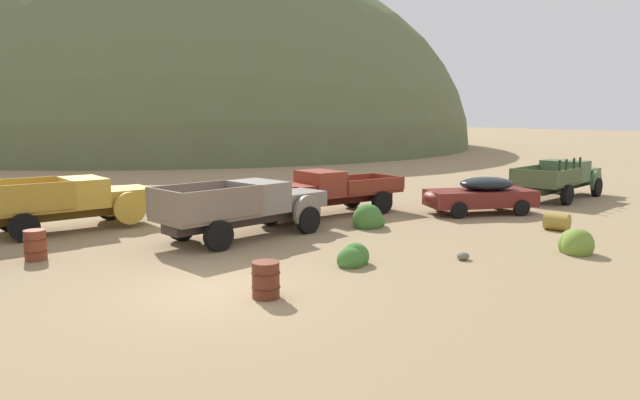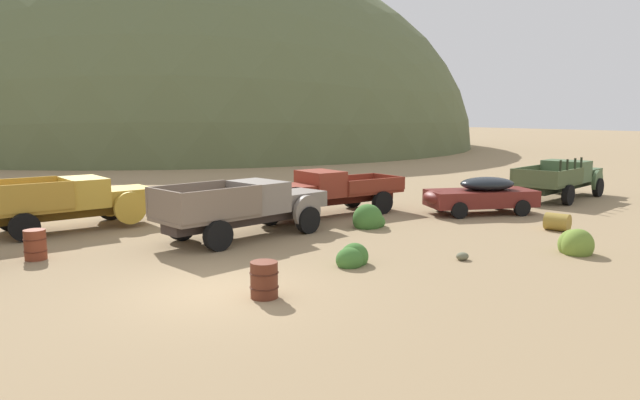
# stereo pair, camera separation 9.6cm
# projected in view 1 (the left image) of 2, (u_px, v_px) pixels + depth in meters

# --- Properties ---
(ground_plane) EXTENTS (300.00, 300.00, 0.00)m
(ground_plane) POSITION_uv_depth(u_px,v_px,m) (220.00, 292.00, 13.55)
(ground_plane) COLOR #937A56
(hill_far_left) EXTENTS (78.06, 78.78, 52.19)m
(hill_far_left) POSITION_uv_depth(u_px,v_px,m) (189.00, 145.00, 82.38)
(hill_far_left) COLOR #56603D
(hill_far_left) RESTS_ON ground
(truck_faded_yellow) EXTENTS (6.16, 3.33, 1.91)m
(truck_faded_yellow) POSITION_uv_depth(u_px,v_px,m) (79.00, 201.00, 20.96)
(truck_faded_yellow) COLOR brown
(truck_faded_yellow) RESTS_ON ground
(truck_primer_gray) EXTENTS (6.54, 3.75, 1.91)m
(truck_primer_gray) POSITION_uv_depth(u_px,v_px,m) (255.00, 206.00, 19.81)
(truck_primer_gray) COLOR #3D322D
(truck_primer_gray) RESTS_ON ground
(truck_rust_red) EXTENTS (6.57, 2.89, 1.89)m
(truck_rust_red) POSITION_uv_depth(u_px,v_px,m) (322.00, 192.00, 23.69)
(truck_rust_red) COLOR #42140D
(truck_rust_red) RESTS_ON ground
(car_oxblood) EXTENTS (5.07, 3.05, 1.57)m
(car_oxblood) POSITION_uv_depth(u_px,v_px,m) (477.00, 195.00, 24.25)
(car_oxblood) COLOR maroon
(car_oxblood) RESTS_ON ground
(truck_weathered_green) EXTENTS (6.91, 4.08, 2.16)m
(truck_weathered_green) POSITION_uv_depth(u_px,v_px,m) (563.00, 178.00, 29.12)
(truck_weathered_green) COLOR #232B1B
(truck_weathered_green) RESTS_ON ground
(oil_drum_tipped) EXTENTS (0.89, 1.00, 0.64)m
(oil_drum_tipped) POSITION_uv_depth(u_px,v_px,m) (557.00, 222.00, 20.76)
(oil_drum_tipped) COLOR olive
(oil_drum_tipped) RESTS_ON ground
(oil_drum_by_truck) EXTENTS (0.65, 0.65, 0.88)m
(oil_drum_by_truck) POSITION_uv_depth(u_px,v_px,m) (35.00, 245.00, 16.47)
(oil_drum_by_truck) COLOR brown
(oil_drum_by_truck) RESTS_ON ground
(oil_drum_foreground) EXTENTS (0.67, 0.67, 0.84)m
(oil_drum_foreground) POSITION_uv_depth(u_px,v_px,m) (266.00, 280.00, 13.04)
(oil_drum_foreground) COLOR #5B2819
(oil_drum_foreground) RESTS_ON ground
(bush_near_barrel) EXTENTS (1.01, 1.08, 0.99)m
(bush_near_barrel) POSITION_uv_depth(u_px,v_px,m) (576.00, 244.00, 17.32)
(bush_near_barrel) COLOR olive
(bush_near_barrel) RESTS_ON ground
(bush_lone_scrub) EXTENTS (1.33, 1.04, 1.14)m
(bush_lone_scrub) POSITION_uv_depth(u_px,v_px,m) (369.00, 220.00, 21.36)
(bush_lone_scrub) COLOR #3D702D
(bush_lone_scrub) RESTS_ON ground
(bush_between_trucks) EXTENTS (1.45, 1.09, 1.23)m
(bush_between_trucks) POSITION_uv_depth(u_px,v_px,m) (340.00, 192.00, 28.78)
(bush_between_trucks) COLOR #4C8438
(bush_between_trucks) RESTS_ON ground
(bush_front_right) EXTENTS (1.06, 0.88, 0.77)m
(bush_front_right) POSITION_uv_depth(u_px,v_px,m) (353.00, 258.00, 15.94)
(bush_front_right) COLOR #3D702D
(bush_front_right) RESTS_ON ground
(rock_small) EXTENTS (0.39, 0.32, 0.23)m
(rock_small) POSITION_uv_depth(u_px,v_px,m) (463.00, 256.00, 16.53)
(rock_small) COLOR #66664D
(rock_small) RESTS_ON ground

